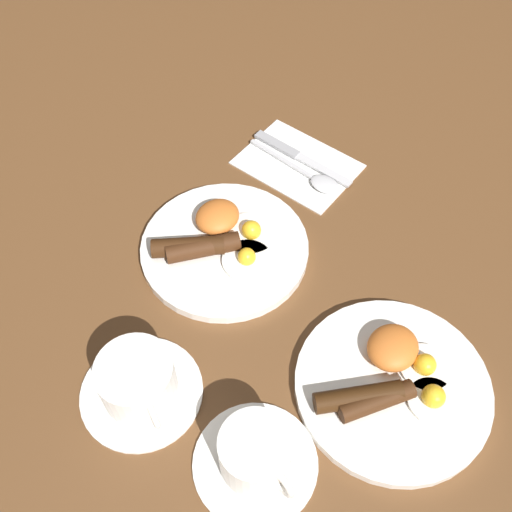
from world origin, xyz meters
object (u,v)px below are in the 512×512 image
(spoon, at_px, (316,179))
(breakfast_plate_near, at_px, (222,245))
(teacup_near, at_px, (138,383))
(knife, at_px, (297,155))
(teacup_far, at_px, (256,456))
(breakfast_plate_far, at_px, (393,383))

(spoon, bearing_deg, breakfast_plate_near, -95.73)
(teacup_near, bearing_deg, knife, -165.11)
(teacup_far, xyz_separation_m, spoon, (-0.41, -0.23, -0.02))
(breakfast_plate_near, xyz_separation_m, spoon, (-0.20, 0.02, -0.01))
(knife, xyz_separation_m, spoon, (0.02, 0.06, 0.00))
(breakfast_plate_near, xyz_separation_m, knife, (-0.23, -0.04, -0.01))
(breakfast_plate_near, relative_size, teacup_far, 1.67)
(teacup_near, distance_m, teacup_far, 0.17)
(spoon, bearing_deg, teacup_near, -82.40)
(breakfast_plate_far, bearing_deg, knife, -124.21)
(teacup_near, height_order, teacup_far, same)
(breakfast_plate_far, xyz_separation_m, teacup_near, (0.22, -0.23, 0.02))
(teacup_near, distance_m, knife, 0.48)
(teacup_near, bearing_deg, teacup_far, 100.09)
(breakfast_plate_near, xyz_separation_m, breakfast_plate_far, (0.02, 0.31, -0.00))
(breakfast_plate_far, relative_size, spoon, 1.36)
(breakfast_plate_far, xyz_separation_m, knife, (-0.24, -0.36, -0.01))
(teacup_near, height_order, knife, teacup_near)
(teacup_far, bearing_deg, breakfast_plate_near, -129.46)
(breakfast_plate_near, relative_size, spoon, 1.36)
(teacup_near, relative_size, spoon, 0.85)
(teacup_far, relative_size, spoon, 0.81)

